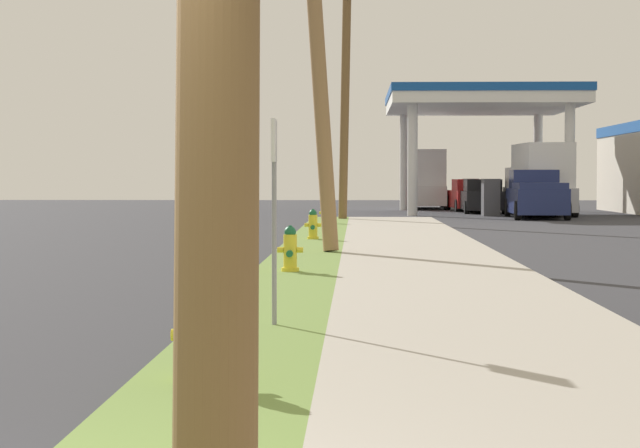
{
  "coord_description": "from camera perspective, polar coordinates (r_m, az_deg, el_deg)",
  "views": [
    {
      "loc": [
        1.7,
        -4.68,
        1.64
      ],
      "look_at": [
        1.08,
        14.89,
        0.85
      ],
      "focal_mm": 64.47,
      "sensor_mm": 36.0,
      "label": 1
    }
  ],
  "objects": [
    {
      "name": "fire_hydrant_second",
      "position": [
        18.62,
        -1.49,
        -1.37
      ],
      "size": [
        0.42,
        0.38,
        0.74
      ],
      "color": "yellow",
      "rests_on": "grass_verge"
    },
    {
      "name": "truck_navy_on_apron",
      "position": [
        47.34,
        10.67,
        1.39
      ],
      "size": [
        2.32,
        5.48,
        1.97
      ],
      "color": "navy",
      "rests_on": "ground"
    },
    {
      "name": "car_black_by_near_pump",
      "position": [
        54.26,
        8.04,
        1.31
      ],
      "size": [
        1.94,
        4.5,
        1.57
      ],
      "color": "black",
      "rests_on": "ground"
    },
    {
      "name": "fire_hydrant_fourth",
      "position": [
        38.43,
        0.27,
        0.53
      ],
      "size": [
        0.42,
        0.38,
        0.74
      ],
      "color": "yellow",
      "rests_on": "grass_verge"
    },
    {
      "name": "car_red_by_far_pump",
      "position": [
        57.72,
        7.45,
        1.37
      ],
      "size": [
        2.16,
        4.6,
        1.57
      ],
      "color": "red",
      "rests_on": "ground"
    },
    {
      "name": "street_sign_post",
      "position": [
        11.82,
        -2.29,
        2.3
      ],
      "size": [
        0.05,
        0.36,
        2.12
      ],
      "color": "gray",
      "rests_on": "grass_verge"
    },
    {
      "name": "truck_silver_at_forecourt",
      "position": [
        50.81,
        10.83,
        2.09
      ],
      "size": [
        2.42,
        6.49,
        3.11
      ],
      "color": "#BCBCC1",
      "rests_on": "ground"
    },
    {
      "name": "utility_pole_background",
      "position": [
        42.8,
        1.25,
        6.33
      ],
      "size": [
        0.9,
        1.22,
        8.89
      ],
      "color": "brown",
      "rests_on": "grass_verge"
    },
    {
      "name": "fire_hydrant_third",
      "position": [
        28.47,
        -0.35,
        -0.1
      ],
      "size": [
        0.42,
        0.37,
        0.74
      ],
      "color": "yellow",
      "rests_on": "grass_verge"
    },
    {
      "name": "truck_white_at_far_bay",
      "position": [
        61.45,
        5.29,
        2.15
      ],
      "size": [
        2.36,
        6.48,
        3.11
      ],
      "color": "white",
      "rests_on": "ground"
    },
    {
      "name": "fire_hydrant_nearest",
      "position": [
        8.61,
        -6.01,
        -5.66
      ],
      "size": [
        0.42,
        0.38,
        0.74
      ],
      "color": "yellow",
      "rests_on": "grass_verge"
    },
    {
      "name": "utility_pole_midground",
      "position": [
        24.36,
        -0.23,
        10.24
      ],
      "size": [
        1.28,
        2.08,
        9.59
      ],
      "color": "#937047",
      "rests_on": "grass_verge"
    }
  ]
}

